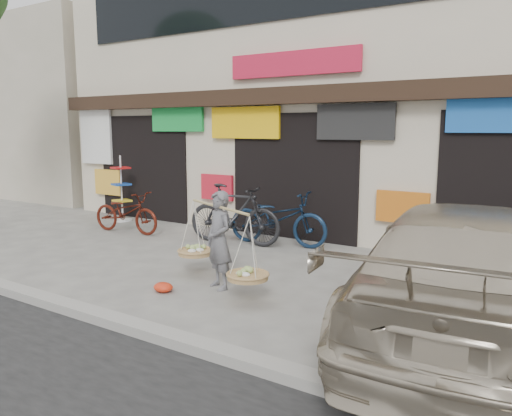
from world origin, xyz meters
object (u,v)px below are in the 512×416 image
Objects in this scene: street_vendor at (219,245)px; bike_1 at (234,214)px; bike_2 at (278,218)px; display_rack at (122,195)px; bike_0 at (126,212)px; suv at (471,271)px.

street_vendor is 2.91m from bike_1.
bike_1 is at bearing 145.15° from street_vendor.
display_rack reaches higher than bike_2.
bike_2 is 1.25× the size of display_rack.
bike_1 reaches higher than bike_0.
suv is at bearing -108.72° from bike_0.
display_rack is at bearing 74.61° from bike_1.
street_vendor is 0.97× the size of bike_1.
suv is (7.70, -1.95, 0.30)m from bike_0.
bike_0 is at bearing 178.09° from street_vendor.
street_vendor reaches higher than bike_1.
display_rack is at bearing 46.47° from bike_0.
bike_0 is 0.33× the size of suv.
bike_0 is at bearing 91.48° from bike_1.
suv is 3.27× the size of display_rack.
street_vendor is 3.47m from suv.
display_rack reaches higher than street_vendor.
suv reaches higher than bike_2.
bike_1 reaches higher than bike_2.
display_rack is (-8.92, 2.93, -0.10)m from suv.
street_vendor is at bearing -174.31° from bike_2.
street_vendor is 0.36× the size of suv.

